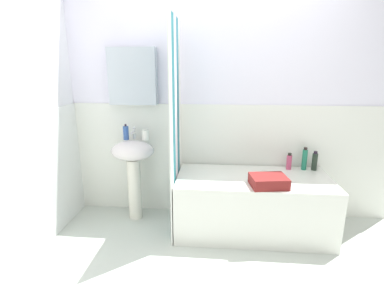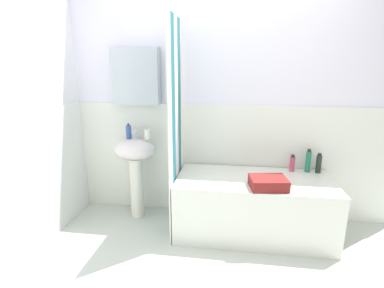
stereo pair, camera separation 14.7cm
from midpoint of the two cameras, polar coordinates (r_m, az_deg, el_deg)
The scene contains 12 objects.
wall_back_tiled at distance 3.04m, azimuth 2.89°, elevation 6.62°, with size 3.60×0.18×2.40m.
wall_left_tiled at distance 2.69m, azimuth -32.40°, elevation 2.71°, with size 0.07×1.81×2.40m.
sink at distance 3.08m, azimuth -12.77°, elevation -3.52°, with size 0.44×0.34×0.85m.
faucet at distance 3.08m, azimuth -12.62°, elevation 2.06°, with size 0.03×0.12×0.12m.
soap_dispenser at distance 3.07m, azimuth -14.13°, elevation 2.14°, with size 0.06×0.06×0.16m.
toothbrush_cup at distance 3.03m, azimuth -10.45°, elevation 1.75°, with size 0.07×0.07×0.10m, color white.
bathtub at distance 2.94m, azimuth 10.26°, elevation -11.50°, with size 1.45×0.68×0.56m, color silver.
shower_curtain at distance 2.73m, azimuth -4.74°, elevation 2.63°, with size 0.01×0.68×2.00m.
conditioner_bottle at distance 3.16m, azimuth 21.61°, elevation -3.18°, with size 0.05×0.05×0.20m.
body_wash_bottle at distance 3.13m, azimuth 19.87°, elevation -2.81°, with size 0.05×0.05×0.23m.
lotion_bottle at distance 3.10m, azimuth 17.15°, elevation -3.34°, with size 0.05×0.05×0.17m.
towel_folded at distance 2.63m, azimuth 13.17°, elevation -7.10°, with size 0.31×0.24×0.09m, color maroon.
Camera 1 is at (-0.01, -1.75, 1.58)m, focal length 27.32 mm.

